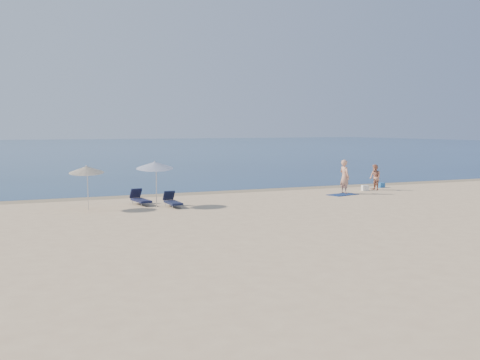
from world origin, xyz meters
The scene contains 11 objects.
sea centered at (0.00, 100.00, 0.00)m, with size 240.00×160.00×0.01m, color navy.
wet_sand_strip centered at (0.00, 19.40, 0.00)m, with size 240.00×1.60×0.00m, color #847254.
person_left centered at (3.67, 15.61, 0.98)m, with size 0.72×0.47×1.96m, color tan.
person_right centered at (6.54, 16.56, 0.78)m, with size 0.76×0.59×1.57m, color tan.
beach_towel centered at (3.28, 15.21, 0.01)m, with size 1.77×0.98×0.03m, color #0F204D.
white_bag centered at (5.79, 16.53, 0.16)m, with size 0.38×0.32×0.32m, color white.
blue_cooler centered at (7.85, 17.65, 0.15)m, with size 0.43×0.31×0.31m, color #2166B5.
umbrella_near centered at (-7.83, 14.75, 2.00)m, with size 2.22×2.24×2.31m.
umbrella_far centered at (-11.03, 14.95, 1.88)m, with size 2.02×2.04×2.17m.
lounger_left centered at (-8.31, 15.70, 0.28)m, with size 0.72×1.77×0.76m.
lounger_right centered at (-7.11, 14.27, 0.27)m, with size 0.58×1.67×0.73m.
Camera 1 is at (-16.05, -13.13, 3.82)m, focal length 45.00 mm.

